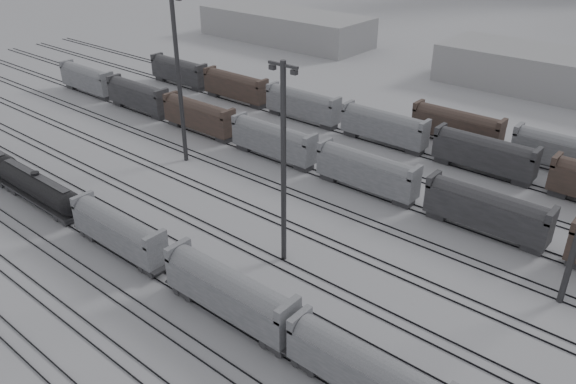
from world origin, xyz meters
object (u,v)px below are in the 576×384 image
Objects in this scene: tank_car_b at (38,187)px; hopper_car_b at (229,291)px; hopper_car_a at (118,230)px; light_mast_c at (284,162)px; hopper_car_c at (366,370)px.

hopper_car_b is at bearing 0.00° from tank_car_b.
light_mast_c is (15.06, 11.11, 8.88)m from hopper_car_a.
hopper_car_c is at bearing 0.00° from tank_car_b.
light_mast_c reaches higher than hopper_car_a.
hopper_car_a is 0.94× the size of hopper_car_b.
tank_car_b is 1.31× the size of hopper_car_c.
hopper_car_c reaches higher than tank_car_b.
tank_car_b is at bearing -161.32° from light_mast_c.
light_mast_c is at bearing 36.42° from hopper_car_a.
hopper_car_c is at bearing 0.00° from hopper_car_b.
hopper_car_b is at bearing 0.00° from hopper_car_a.
hopper_car_c is 22.89m from light_mast_c.
tank_car_b is at bearing -180.00° from hopper_car_b.
light_mast_c reaches higher than hopper_car_c.
hopper_car_b is (17.71, 0.00, 0.21)m from hopper_car_a.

